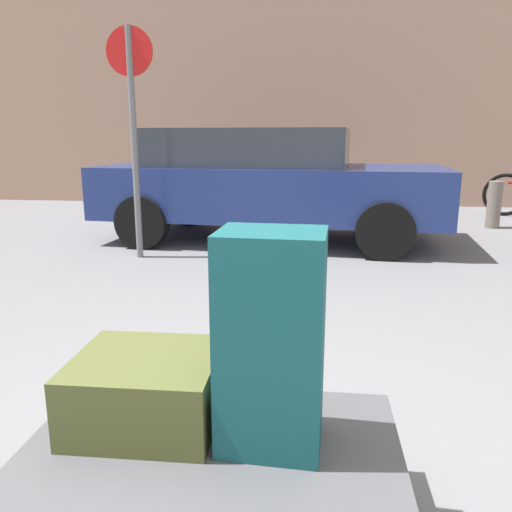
{
  "coord_description": "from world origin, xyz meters",
  "views": [
    {
      "loc": [
        0.31,
        -1.44,
        1.31
      ],
      "look_at": [
        0.0,
        1.2,
        0.69
      ],
      "focal_mm": 35.58,
      "sensor_mm": 36.0,
      "label": 1
    }
  ],
  "objects_px": {
    "suitcase_olive_stacked_top": "(147,389)",
    "suitcase_teal_center": "(271,342)",
    "luggage_cart": "(213,463)",
    "parked_car": "(266,181)",
    "bollard_kerb_near": "(494,205)",
    "no_parking_sign": "(133,119)"
  },
  "relations": [
    {
      "from": "bollard_kerb_near",
      "to": "no_parking_sign",
      "type": "height_order",
      "value": "no_parking_sign"
    },
    {
      "from": "luggage_cart",
      "to": "suitcase_olive_stacked_top",
      "type": "xyz_separation_m",
      "value": [
        -0.25,
        0.11,
        0.19
      ]
    },
    {
      "from": "suitcase_olive_stacked_top",
      "to": "bollard_kerb_near",
      "type": "xyz_separation_m",
      "value": [
        3.18,
        6.26,
        -0.12
      ]
    },
    {
      "from": "suitcase_teal_center",
      "to": "bollard_kerb_near",
      "type": "height_order",
      "value": "suitcase_teal_center"
    },
    {
      "from": "bollard_kerb_near",
      "to": "suitcase_teal_center",
      "type": "bearing_deg",
      "value": -113.36
    },
    {
      "from": "suitcase_olive_stacked_top",
      "to": "luggage_cart",
      "type": "bearing_deg",
      "value": -24.93
    },
    {
      "from": "no_parking_sign",
      "to": "suitcase_olive_stacked_top",
      "type": "bearing_deg",
      "value": -70.01
    },
    {
      "from": "suitcase_olive_stacked_top",
      "to": "parked_car",
      "type": "bearing_deg",
      "value": 89.84
    },
    {
      "from": "suitcase_olive_stacked_top",
      "to": "bollard_kerb_near",
      "type": "height_order",
      "value": "bollard_kerb_near"
    },
    {
      "from": "luggage_cart",
      "to": "suitcase_teal_center",
      "type": "relative_size",
      "value": 1.73
    },
    {
      "from": "luggage_cart",
      "to": "bollard_kerb_near",
      "type": "height_order",
      "value": "bollard_kerb_near"
    },
    {
      "from": "bollard_kerb_near",
      "to": "parked_car",
      "type": "bearing_deg",
      "value": -158.75
    },
    {
      "from": "suitcase_olive_stacked_top",
      "to": "parked_car",
      "type": "relative_size",
      "value": 0.11
    },
    {
      "from": "suitcase_teal_center",
      "to": "parked_car",
      "type": "height_order",
      "value": "parked_car"
    },
    {
      "from": "suitcase_teal_center",
      "to": "luggage_cart",
      "type": "bearing_deg",
      "value": -166.63
    },
    {
      "from": "no_parking_sign",
      "to": "parked_car",
      "type": "bearing_deg",
      "value": 42.2
    },
    {
      "from": "parked_car",
      "to": "no_parking_sign",
      "type": "distance_m",
      "value": 1.91
    },
    {
      "from": "luggage_cart",
      "to": "suitcase_teal_center",
      "type": "xyz_separation_m",
      "value": [
        0.19,
        0.03,
        0.42
      ]
    },
    {
      "from": "parked_car",
      "to": "bollard_kerb_near",
      "type": "bearing_deg",
      "value": 21.25
    },
    {
      "from": "suitcase_olive_stacked_top",
      "to": "suitcase_teal_center",
      "type": "bearing_deg",
      "value": -11.03
    },
    {
      "from": "suitcase_teal_center",
      "to": "parked_car",
      "type": "xyz_separation_m",
      "value": [
        -0.52,
        5.07,
        0.07
      ]
    },
    {
      "from": "luggage_cart",
      "to": "parked_car",
      "type": "distance_m",
      "value": 5.14
    }
  ]
}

